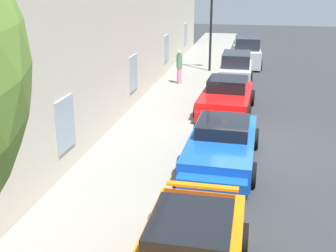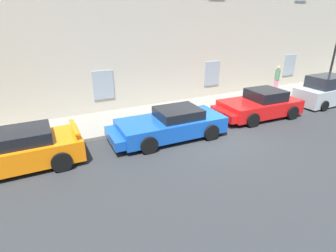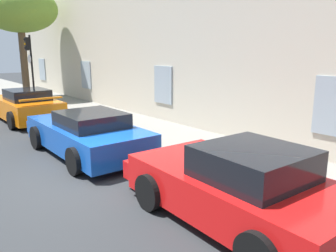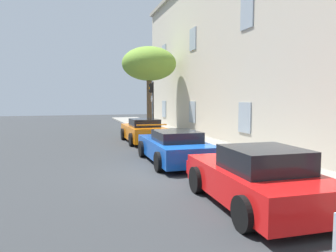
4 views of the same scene
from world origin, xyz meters
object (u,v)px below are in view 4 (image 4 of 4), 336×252
at_px(sportscar_white_middle, 253,178).
at_px(tree_near_kerb, 149,64).
at_px(traffic_light, 152,98).
at_px(sportscar_red_lead, 143,131).
at_px(sportscar_yellow_flank, 173,147).

height_order(sportscar_white_middle, tree_near_kerb, tree_near_kerb).
bearing_deg(traffic_light, sportscar_white_middle, -5.04).
distance_m(sportscar_white_middle, traffic_light, 14.94).
distance_m(sportscar_red_lead, traffic_light, 4.19).
bearing_deg(sportscar_red_lead, tree_near_kerb, 161.95).
height_order(sportscar_red_lead, tree_near_kerb, tree_near_kerb).
height_order(sportscar_white_middle, traffic_light, traffic_light).
bearing_deg(tree_near_kerb, sportscar_red_lead, -18.05).
relative_size(sportscar_white_middle, traffic_light, 1.28).
height_order(sportscar_red_lead, sportscar_white_middle, sportscar_white_middle).
bearing_deg(traffic_light, sportscar_red_lead, -23.27).
height_order(sportscar_yellow_flank, tree_near_kerb, tree_near_kerb).
height_order(sportscar_red_lead, sportscar_yellow_flank, sportscar_red_lead).
distance_m(sportscar_red_lead, sportscar_yellow_flank, 5.96).
bearing_deg(sportscar_yellow_flank, tree_near_kerb, 170.59).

